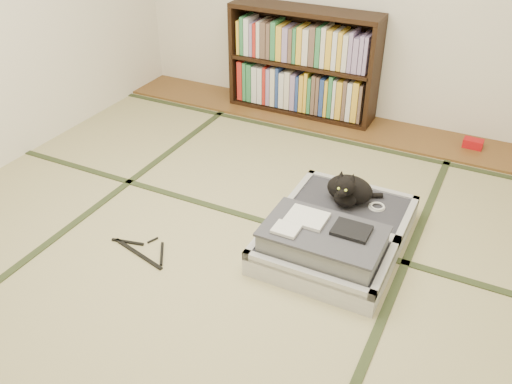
% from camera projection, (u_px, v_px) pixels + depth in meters
% --- Properties ---
extents(floor, '(4.50, 4.50, 0.00)m').
position_uv_depth(floor, '(222.00, 253.00, 3.23)').
color(floor, tan).
rests_on(floor, ground).
extents(wood_strip, '(4.00, 0.50, 0.02)m').
position_uv_depth(wood_strip, '(335.00, 122.00, 4.73)').
color(wood_strip, brown).
rests_on(wood_strip, ground).
extents(red_item, '(0.15, 0.09, 0.07)m').
position_uv_depth(red_item, '(473.00, 143.00, 4.30)').
color(red_item, '#AD0D12').
rests_on(red_item, wood_strip).
extents(room_shell, '(4.50, 4.50, 4.50)m').
position_uv_depth(room_shell, '(211.00, 1.00, 2.44)').
color(room_shell, white).
rests_on(room_shell, ground).
extents(tatami_borders, '(4.00, 4.50, 0.01)m').
position_uv_depth(tatami_borders, '(259.00, 211.00, 3.60)').
color(tatami_borders, '#2D381E').
rests_on(tatami_borders, ground).
extents(bookcase, '(1.30, 0.30, 0.92)m').
position_uv_depth(bookcase, '(303.00, 65.00, 4.68)').
color(bookcase, black).
rests_on(bookcase, wood_strip).
extents(suitcase, '(0.76, 1.01, 0.30)m').
position_uv_depth(suitcase, '(334.00, 234.00, 3.22)').
color(suitcase, silver).
rests_on(suitcase, floor).
extents(cat, '(0.34, 0.34, 0.27)m').
position_uv_depth(cat, '(349.00, 190.00, 3.37)').
color(cat, black).
rests_on(cat, suitcase).
extents(cable_coil, '(0.10, 0.10, 0.03)m').
position_uv_depth(cable_coil, '(377.00, 207.00, 3.37)').
color(cable_coil, white).
rests_on(cable_coil, suitcase).
extents(hanger, '(0.44, 0.24, 0.01)m').
position_uv_depth(hanger, '(142.00, 250.00, 3.24)').
color(hanger, black).
rests_on(hanger, floor).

